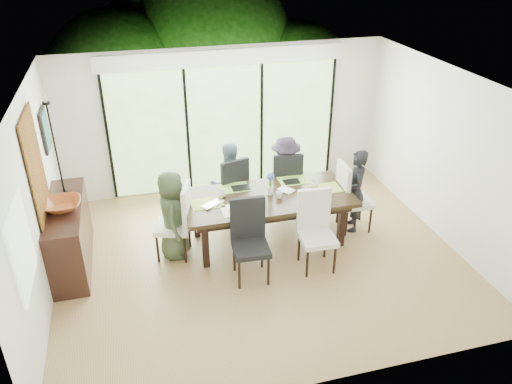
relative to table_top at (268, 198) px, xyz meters
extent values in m
cube|color=brown|center=(-0.23, -0.40, -0.79)|extent=(6.00, 5.00, 0.01)
cube|color=white|center=(-0.23, -0.40, 1.92)|extent=(6.00, 5.00, 0.01)
cube|color=silver|center=(-0.23, 2.11, 0.56)|extent=(6.00, 0.02, 2.70)
cube|color=beige|center=(-0.23, -2.91, 0.56)|extent=(6.00, 0.02, 2.70)
cube|color=silver|center=(-3.24, -0.40, 0.56)|extent=(0.02, 5.00, 2.70)
cube|color=beige|center=(2.78, -0.40, 0.56)|extent=(0.02, 5.00, 2.70)
cube|color=#598C3F|center=(-0.23, 2.07, 0.41)|extent=(4.20, 0.02, 2.30)
cube|color=white|center=(-0.23, 2.06, 1.71)|extent=(4.40, 0.06, 0.28)
cube|color=black|center=(-2.33, 2.06, 0.41)|extent=(0.05, 0.04, 2.30)
cube|color=black|center=(-0.93, 2.06, 0.41)|extent=(0.05, 0.04, 2.30)
cube|color=black|center=(0.47, 2.06, 0.41)|extent=(0.05, 0.04, 2.30)
cube|color=black|center=(1.87, 2.06, 0.41)|extent=(0.05, 0.04, 2.30)
cube|color=#8CAD7F|center=(-3.20, -1.60, 0.71)|extent=(0.02, 0.90, 1.00)
cube|color=brown|center=(-0.23, 3.00, -0.84)|extent=(6.00, 1.80, 0.10)
cube|color=brown|center=(-0.23, 3.80, -0.24)|extent=(6.00, 0.08, 0.06)
sphere|color=#14380F|center=(-2.03, 4.80, 0.65)|extent=(3.20, 3.20, 3.20)
sphere|color=#14380F|center=(0.17, 5.40, 1.01)|extent=(4.00, 4.00, 4.00)
sphere|color=#14380F|center=(1.97, 4.60, 0.47)|extent=(2.80, 2.80, 2.80)
sphere|color=#14380F|center=(-0.83, 6.10, 0.83)|extent=(3.60, 3.60, 3.60)
cube|color=black|center=(0.00, 0.00, 0.00)|extent=(2.62, 1.20, 0.07)
cube|color=black|center=(0.00, 0.00, -0.10)|extent=(2.40, 0.98, 0.11)
cube|color=black|center=(-1.08, -0.43, -0.41)|extent=(0.10, 0.10, 0.75)
cube|color=black|center=(1.08, -0.43, -0.41)|extent=(0.10, 0.10, 0.75)
cube|color=black|center=(-1.08, 0.43, -0.41)|extent=(0.10, 0.10, 0.75)
cube|color=black|center=(1.08, 0.43, -0.41)|extent=(0.10, 0.10, 0.75)
imported|color=#3A4830|center=(-1.48, 0.00, -0.08)|extent=(0.52, 0.72, 1.41)
imported|color=black|center=(1.48, 0.00, -0.08)|extent=(0.56, 0.74, 1.41)
imported|color=slate|center=(-0.45, 0.83, -0.08)|extent=(0.73, 0.55, 1.41)
imported|color=#281F2F|center=(0.55, 0.83, -0.08)|extent=(0.69, 0.47, 1.41)
cube|color=#9FB641|center=(-0.95, 0.00, 0.04)|extent=(0.48, 0.35, 0.01)
cube|color=olive|center=(0.95, 0.00, 0.04)|extent=(0.48, 0.35, 0.01)
cube|color=#80B741|center=(-0.45, 0.40, 0.04)|extent=(0.48, 0.35, 0.01)
cube|color=#89C245|center=(0.55, 0.40, 0.04)|extent=(0.48, 0.35, 0.01)
cube|color=white|center=(-0.55, -0.30, 0.04)|extent=(0.48, 0.35, 0.01)
cube|color=black|center=(-0.35, 0.35, 0.05)|extent=(0.28, 0.20, 0.01)
cube|color=black|center=(0.50, 0.35, 0.04)|extent=(0.26, 0.19, 0.01)
cube|color=white|center=(0.70, -0.05, 0.03)|extent=(0.33, 0.24, 0.00)
cube|color=white|center=(-0.55, -0.30, 0.05)|extent=(0.28, 0.28, 0.03)
cube|color=orange|center=(-0.55, -0.30, 0.07)|extent=(0.22, 0.22, 0.02)
cylinder|color=silver|center=(0.05, 0.05, 0.10)|extent=(0.09, 0.09, 0.13)
cylinder|color=#337226|center=(0.05, 0.05, 0.23)|extent=(0.04, 0.04, 0.17)
sphere|color=#485FB4|center=(0.05, 0.05, 0.34)|extent=(0.12, 0.12, 0.12)
imported|color=silver|center=(-0.85, -0.10, 0.05)|extent=(0.43, 0.39, 0.03)
imported|color=white|center=(-0.70, 0.15, 0.09)|extent=(0.19, 0.19, 0.10)
imported|color=white|center=(0.15, -0.10, 0.08)|extent=(0.15, 0.15, 0.10)
imported|color=white|center=(0.80, 0.10, 0.09)|extent=(0.14, 0.14, 0.10)
imported|color=white|center=(0.25, 0.05, 0.04)|extent=(0.28, 0.30, 0.02)
cube|color=black|center=(-2.99, 0.17, -0.29)|extent=(0.50, 1.77, 1.00)
imported|color=#964420|center=(-2.99, 0.07, 0.27)|extent=(0.53, 0.53, 0.13)
cylinder|color=black|center=(-2.99, 0.52, 0.23)|extent=(0.11, 0.11, 0.04)
cylinder|color=black|center=(-2.99, 0.52, 0.93)|extent=(0.03, 0.03, 1.38)
cylinder|color=black|center=(-2.99, 0.52, 1.61)|extent=(0.11, 0.11, 0.03)
cylinder|color=silver|center=(-2.99, 0.52, 1.68)|extent=(0.04, 0.04, 0.11)
cube|color=#925015|center=(-3.20, 0.00, 0.91)|extent=(0.02, 1.00, 1.50)
cube|color=black|center=(-3.20, 1.30, 0.96)|extent=(0.03, 0.55, 0.65)
cube|color=#1A5451|center=(-3.18, 1.30, 0.96)|extent=(0.01, 0.45, 0.55)
camera|label=1|loc=(-1.94, -6.50, 3.73)|focal=35.00mm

